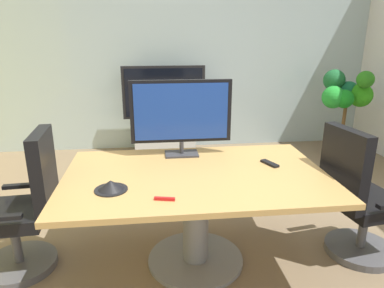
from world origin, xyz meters
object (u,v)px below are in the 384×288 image
(office_chair_right, at_px, (357,205))
(wall_display_unit, at_px, (165,124))
(conference_table, at_px, (196,196))
(potted_plant, at_px, (345,102))
(office_chair_left, at_px, (25,214))
(tv_monitor, at_px, (181,114))
(remote_control, at_px, (270,163))
(conference_phone, at_px, (111,186))

(office_chair_right, distance_m, wall_display_unit, 3.12)
(conference_table, height_order, potted_plant, potted_plant)
(office_chair_left, xyz_separation_m, tv_monitor, (1.21, 0.36, 0.66))
(potted_plant, xyz_separation_m, remote_control, (-1.81, -2.12, -0.05))
(remote_control, bearing_deg, conference_table, 167.73)
(office_chair_left, height_order, remote_control, office_chair_left)
(office_chair_right, height_order, tv_monitor, tv_monitor)
(tv_monitor, relative_size, remote_control, 4.94)
(tv_monitor, height_order, wall_display_unit, tv_monitor)
(office_chair_right, relative_size, conference_phone, 4.95)
(tv_monitor, xyz_separation_m, wall_display_unit, (-0.06, 2.28, -0.68))
(office_chair_left, relative_size, wall_display_unit, 0.83)
(office_chair_left, relative_size, tv_monitor, 1.30)
(tv_monitor, height_order, conference_phone, tv_monitor)
(tv_monitor, relative_size, potted_plant, 0.66)
(wall_display_unit, height_order, remote_control, wall_display_unit)
(conference_phone, bearing_deg, remote_control, 15.78)
(conference_phone, bearing_deg, conference_table, 20.59)
(conference_table, bearing_deg, tv_monitor, 98.97)
(tv_monitor, distance_m, conference_phone, 0.91)
(conference_table, height_order, conference_phone, conference_phone)
(office_chair_left, distance_m, remote_control, 1.91)
(conference_table, relative_size, conference_phone, 8.82)
(wall_display_unit, distance_m, conference_phone, 3.00)
(office_chair_right, bearing_deg, wall_display_unit, 17.70)
(wall_display_unit, bearing_deg, conference_phone, -99.01)
(conference_phone, height_order, remote_control, conference_phone)
(office_chair_left, xyz_separation_m, potted_plant, (3.70, 2.16, 0.36))
(potted_plant, distance_m, conference_phone, 3.89)
(tv_monitor, bearing_deg, conference_table, -81.03)
(office_chair_right, bearing_deg, office_chair_left, 77.62)
(conference_table, relative_size, tv_monitor, 2.31)
(wall_display_unit, distance_m, remote_control, 2.72)
(conference_phone, xyz_separation_m, remote_control, (1.20, 0.34, -0.02))
(office_chair_right, relative_size, wall_display_unit, 0.83)
(conference_table, relative_size, office_chair_right, 1.78)
(tv_monitor, bearing_deg, remote_control, -25.48)
(wall_display_unit, bearing_deg, remote_control, -74.25)
(wall_display_unit, distance_m, potted_plant, 2.62)
(wall_display_unit, xyz_separation_m, potted_plant, (2.55, -0.48, 0.38))
(potted_plant, relative_size, remote_control, 7.51)
(wall_display_unit, bearing_deg, potted_plant, -10.75)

